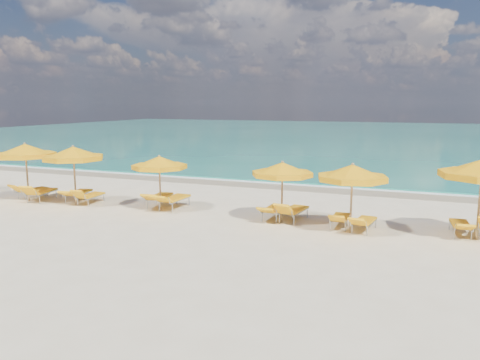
% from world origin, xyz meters
% --- Properties ---
extents(ground_plane, '(120.00, 120.00, 0.00)m').
position_xyz_m(ground_plane, '(0.00, 0.00, 0.00)').
color(ground_plane, beige).
extents(ocean, '(120.00, 80.00, 0.30)m').
position_xyz_m(ocean, '(0.00, 48.00, 0.00)').
color(ocean, '#147562').
rests_on(ocean, ground).
extents(wet_sand_band, '(120.00, 2.60, 0.01)m').
position_xyz_m(wet_sand_band, '(0.00, 7.40, 0.00)').
color(wet_sand_band, tan).
rests_on(wet_sand_band, ground).
extents(foam_line, '(120.00, 1.20, 0.03)m').
position_xyz_m(foam_line, '(0.00, 8.20, 0.00)').
color(foam_line, white).
rests_on(foam_line, ground).
extents(whitecap_near, '(14.00, 0.36, 0.05)m').
position_xyz_m(whitecap_near, '(-6.00, 17.00, 0.00)').
color(whitecap_near, white).
rests_on(whitecap_near, ground).
extents(whitecap_far, '(18.00, 0.30, 0.05)m').
position_xyz_m(whitecap_far, '(8.00, 24.00, 0.00)').
color(whitecap_far, white).
rests_on(whitecap_far, ground).
extents(umbrella_1, '(2.78, 2.78, 2.57)m').
position_xyz_m(umbrella_1, '(-9.30, -0.36, 2.19)').
color(umbrella_1, '#A88654').
rests_on(umbrella_1, ground).
extents(umbrella_2, '(2.97, 2.97, 2.53)m').
position_xyz_m(umbrella_2, '(-6.79, -0.25, 2.16)').
color(umbrella_2, '#A88654').
rests_on(umbrella_2, ground).
extents(umbrella_3, '(2.65, 2.65, 2.23)m').
position_xyz_m(umbrella_3, '(-2.95, 0.23, 1.90)').
color(umbrella_3, '#A88654').
rests_on(umbrella_3, ground).
extents(umbrella_4, '(2.43, 2.43, 2.23)m').
position_xyz_m(umbrella_4, '(2.15, 0.17, 1.90)').
color(umbrella_4, '#A88654').
rests_on(umbrella_4, ground).
extents(umbrella_5, '(2.61, 2.61, 2.35)m').
position_xyz_m(umbrella_5, '(4.69, -0.39, 2.00)').
color(umbrella_5, '#A88654').
rests_on(umbrella_5, ground).
extents(lounger_1_left, '(0.84, 1.79, 0.76)m').
position_xyz_m(lounger_1_left, '(-9.66, 0.20, 0.21)').
color(lounger_1_left, '#A5A8AD').
rests_on(lounger_1_left, ground).
extents(lounger_1_right, '(0.98, 2.00, 0.87)m').
position_xyz_m(lounger_1_right, '(-8.76, -0.16, 0.24)').
color(lounger_1_right, '#A5A8AD').
rests_on(lounger_1_right, ground).
extents(lounger_2_left, '(0.99, 2.01, 0.69)m').
position_xyz_m(lounger_2_left, '(-7.14, 0.31, 0.22)').
color(lounger_2_left, '#A5A8AD').
rests_on(lounger_2_left, ground).
extents(lounger_2_right, '(0.66, 1.71, 0.78)m').
position_xyz_m(lounger_2_right, '(-6.33, 0.12, 0.21)').
color(lounger_2_right, '#A5A8AD').
rests_on(lounger_2_right, ground).
extents(lounger_3_left, '(0.92, 2.07, 0.75)m').
position_xyz_m(lounger_3_left, '(-3.34, 0.79, 0.23)').
color(lounger_3_left, '#A5A8AD').
rests_on(lounger_3_left, ground).
extents(lounger_3_right, '(0.75, 2.11, 0.79)m').
position_xyz_m(lounger_3_right, '(-2.55, 0.61, 0.25)').
color(lounger_3_right, '#A5A8AD').
rests_on(lounger_3_right, ground).
extents(lounger_4_left, '(0.65, 1.91, 0.68)m').
position_xyz_m(lounger_4_left, '(1.76, 0.49, 0.22)').
color(lounger_4_left, '#A5A8AD').
rests_on(lounger_4_left, ground).
extents(lounger_4_right, '(0.90, 1.97, 0.85)m').
position_xyz_m(lounger_4_right, '(2.50, 0.48, 0.23)').
color(lounger_4_right, '#A5A8AD').
rests_on(lounger_4_right, ground).
extents(lounger_5_left, '(0.59, 1.69, 0.67)m').
position_xyz_m(lounger_5_left, '(4.25, 0.19, 0.20)').
color(lounger_5_left, '#A5A8AD').
rests_on(lounger_5_left, ground).
extents(lounger_5_right, '(0.80, 1.77, 0.69)m').
position_xyz_m(lounger_5_right, '(5.08, -0.03, 0.20)').
color(lounger_5_right, '#A5A8AD').
rests_on(lounger_5_right, ground).
extents(lounger_6_left, '(0.70, 1.78, 0.64)m').
position_xyz_m(lounger_6_left, '(8.07, 0.66, 0.20)').
color(lounger_6_left, '#A5A8AD').
rests_on(lounger_6_left, ground).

